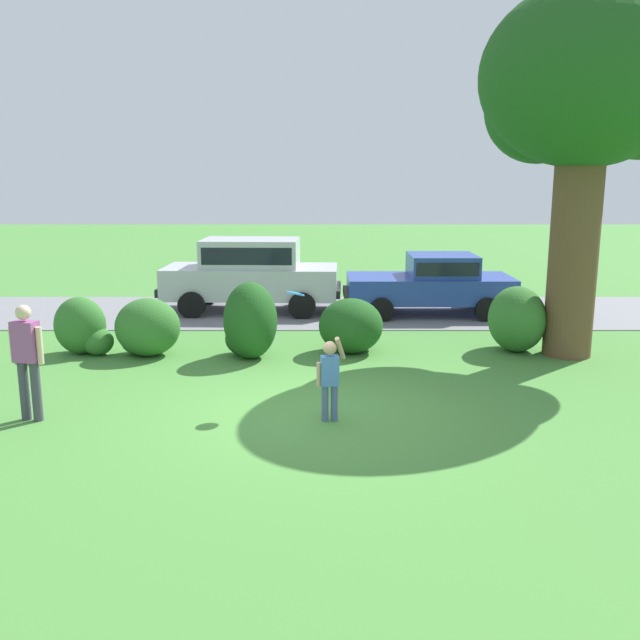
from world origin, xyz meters
name	(u,v)px	position (x,y,z in m)	size (l,w,h in m)	color
ground_plane	(310,413)	(0.00, 0.00, 0.00)	(80.00, 80.00, 0.00)	#478438
driveway_strip	(314,312)	(0.00, 7.81, 0.01)	(28.00, 4.40, 0.02)	slate
oak_tree_large	(586,92)	(5.18, 3.58, 5.09)	(4.12, 4.03, 7.06)	brown
shrub_near_tree	(83,328)	(-4.63, 3.54, 0.53)	(1.20, 0.91, 1.17)	#33702B
shrub_centre_left	(147,329)	(-3.32, 3.41, 0.54)	(1.29, 1.14, 1.16)	#33702B
shrub_centre	(250,323)	(-1.24, 3.24, 0.69)	(1.07, 1.24, 1.52)	#1E511C
shrub_centre_right	(353,327)	(0.82, 3.71, 0.52)	(1.30, 1.36, 1.12)	#1E511C
shrub_far_end	(517,319)	(4.19, 3.76, 0.67)	(1.15, 1.38, 1.34)	#33702B
parked_sedan	(433,282)	(3.07, 7.56, 0.85)	(4.40, 2.10, 1.56)	#28429E
parked_suv	(251,271)	(-1.65, 7.93, 1.08)	(4.76, 2.23, 1.92)	silver
child_thrower	(330,374)	(0.30, -0.35, 0.72)	(0.44, 0.30, 1.29)	#4C608C
frisbee	(296,293)	(-0.22, 0.54, 1.76)	(0.29, 0.28, 0.12)	#337FDB
adult_onlooker	(28,356)	(-4.11, -0.31, 0.98)	(0.52, 0.29, 1.74)	#3F3F4C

